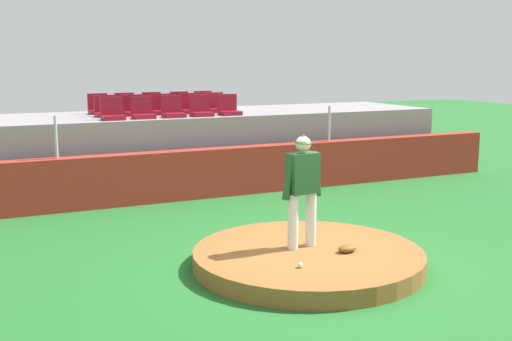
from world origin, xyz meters
TOP-DOWN VIEW (x-y plane):
  - ground_plane at (0.00, 0.00)m, footprint 60.00×60.00m
  - pitchers_mound at (0.00, 0.00)m, footprint 3.41×3.41m
  - pitcher at (-0.02, 0.16)m, footprint 0.72×0.31m
  - baseball at (-0.50, -0.66)m, footprint 0.07×0.07m
  - fielding_glove at (0.46, -0.34)m, footprint 0.33×0.25m
  - brick_barrier at (0.00, 5.14)m, footprint 16.36×0.40m
  - fence_post_left at (-2.81, 5.14)m, footprint 0.06×0.06m
  - fence_post_right at (3.52, 5.14)m, footprint 0.06×0.06m
  - bleacher_platform at (0.00, 7.36)m, footprint 14.46×3.14m
  - stadium_chair_0 at (-1.42, 6.29)m, footprint 0.48×0.44m
  - stadium_chair_1 at (-0.72, 6.33)m, footprint 0.48×0.44m
  - stadium_chair_2 at (-0.01, 6.32)m, footprint 0.48×0.44m
  - stadium_chair_3 at (0.68, 6.32)m, footprint 0.48×0.44m
  - stadium_chair_4 at (1.41, 6.33)m, footprint 0.48×0.44m
  - stadium_chair_5 at (-1.39, 7.14)m, footprint 0.48×0.44m
  - stadium_chair_6 at (-0.73, 7.13)m, footprint 0.48×0.44m
  - stadium_chair_7 at (-0.02, 7.15)m, footprint 0.48×0.44m
  - stadium_chair_8 at (0.73, 7.15)m, footprint 0.48×0.44m
  - stadium_chair_9 at (1.40, 7.18)m, footprint 0.48×0.44m
  - stadium_chair_10 at (-1.39, 7.96)m, footprint 0.48×0.44m
  - stadium_chair_11 at (-0.71, 7.97)m, footprint 0.48×0.44m
  - stadium_chair_12 at (-0.00, 8.00)m, footprint 0.48×0.44m
  - stadium_chair_13 at (0.73, 7.96)m, footprint 0.48×0.44m
  - stadium_chair_14 at (1.40, 8.00)m, footprint 0.48×0.44m

SIDE VIEW (x-z plane):
  - ground_plane at x=0.00m, z-range 0.00..0.00m
  - pitchers_mound at x=0.00m, z-range 0.00..0.26m
  - baseball at x=-0.50m, z-range 0.26..0.33m
  - fielding_glove at x=0.46m, z-range 0.26..0.37m
  - brick_barrier at x=0.00m, z-range 0.00..1.08m
  - bleacher_platform at x=0.00m, z-range 0.00..1.70m
  - pitcher at x=-0.02m, z-range 0.39..2.09m
  - fence_post_left at x=-2.81m, z-range 1.08..1.93m
  - fence_post_right at x=3.52m, z-range 1.08..1.93m
  - stadium_chair_0 at x=-1.42m, z-range 1.60..2.10m
  - stadium_chair_1 at x=-0.72m, z-range 1.60..2.10m
  - stadium_chair_2 at x=-0.01m, z-range 1.60..2.10m
  - stadium_chair_3 at x=0.68m, z-range 1.60..2.10m
  - stadium_chair_4 at x=1.41m, z-range 1.60..2.10m
  - stadium_chair_5 at x=-1.39m, z-range 1.60..2.10m
  - stadium_chair_6 at x=-0.73m, z-range 1.60..2.10m
  - stadium_chair_7 at x=-0.02m, z-range 1.60..2.10m
  - stadium_chair_8 at x=0.73m, z-range 1.60..2.10m
  - stadium_chair_9 at x=1.40m, z-range 1.60..2.10m
  - stadium_chair_10 at x=-1.39m, z-range 1.60..2.10m
  - stadium_chair_11 at x=-0.71m, z-range 1.60..2.10m
  - stadium_chair_12 at x=0.00m, z-range 1.60..2.10m
  - stadium_chair_13 at x=0.73m, z-range 1.60..2.10m
  - stadium_chair_14 at x=1.40m, z-range 1.60..2.10m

